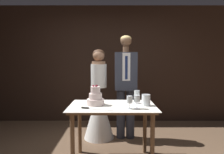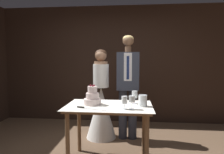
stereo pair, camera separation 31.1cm
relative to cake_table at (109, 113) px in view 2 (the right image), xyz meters
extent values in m
cube|color=black|center=(-0.09, 1.91, 0.62)|extent=(5.41, 0.12, 2.61)
cylinder|color=brown|center=(-0.50, -0.28, -0.31)|extent=(0.06, 0.06, 0.76)
cylinder|color=brown|center=(0.50, -0.28, -0.31)|extent=(0.06, 0.06, 0.76)
cylinder|color=brown|center=(-0.50, 0.28, -0.31)|extent=(0.06, 0.06, 0.76)
cylinder|color=brown|center=(0.50, 0.28, -0.31)|extent=(0.06, 0.06, 0.76)
cube|color=brown|center=(0.00, 0.00, 0.09)|extent=(1.11, 0.68, 0.03)
cube|color=white|center=(0.00, 0.00, 0.11)|extent=(1.17, 0.74, 0.01)
cylinder|color=beige|center=(-0.23, 0.03, 0.15)|extent=(0.24, 0.24, 0.08)
cylinder|color=beige|center=(-0.23, 0.03, 0.24)|extent=(0.18, 0.18, 0.08)
cylinder|color=beige|center=(-0.23, 0.03, 0.32)|extent=(0.13, 0.13, 0.09)
sphere|color=maroon|center=(-0.22, 0.03, 0.38)|extent=(0.02, 0.02, 0.02)
sphere|color=maroon|center=(-0.21, 0.06, 0.38)|extent=(0.02, 0.02, 0.02)
sphere|color=maroon|center=(-0.26, 0.04, 0.38)|extent=(0.02, 0.02, 0.02)
sphere|color=maroon|center=(-0.25, 0.01, 0.38)|extent=(0.02, 0.02, 0.02)
sphere|color=maroon|center=(-0.22, 0.00, 0.38)|extent=(0.02, 0.02, 0.02)
cube|color=silver|center=(-0.15, -0.24, 0.11)|extent=(0.31, 0.12, 0.00)
cylinder|color=black|center=(-0.35, -0.18, 0.12)|extent=(0.10, 0.05, 0.02)
cylinder|color=silver|center=(0.35, 0.14, 0.11)|extent=(0.08, 0.08, 0.00)
cylinder|color=silver|center=(0.35, 0.14, 0.16)|extent=(0.01, 0.01, 0.08)
cylinder|color=silver|center=(0.35, 0.14, 0.25)|extent=(0.08, 0.08, 0.10)
cylinder|color=maroon|center=(0.35, 0.14, 0.21)|extent=(0.07, 0.07, 0.03)
cylinder|color=silver|center=(0.22, -0.19, 0.11)|extent=(0.07, 0.07, 0.00)
cylinder|color=silver|center=(0.22, -0.19, 0.15)|extent=(0.01, 0.01, 0.07)
cylinder|color=silver|center=(0.22, -0.19, 0.23)|extent=(0.07, 0.07, 0.09)
cylinder|color=maroon|center=(0.22, -0.19, 0.20)|extent=(0.06, 0.06, 0.03)
cylinder|color=silver|center=(0.31, -0.18, 0.11)|extent=(0.08, 0.08, 0.00)
cylinder|color=silver|center=(0.31, -0.18, 0.16)|extent=(0.01, 0.01, 0.09)
cylinder|color=silver|center=(0.31, -0.18, 0.24)|extent=(0.08, 0.08, 0.08)
cylinder|color=silver|center=(0.46, -0.01, 0.19)|extent=(0.12, 0.12, 0.15)
cylinder|color=white|center=(0.46, -0.01, 0.15)|extent=(0.05, 0.05, 0.07)
sphere|color=#F9CC4C|center=(0.46, -0.01, 0.19)|extent=(0.02, 0.02, 0.02)
cone|color=white|center=(-0.24, 0.86, -0.23)|extent=(0.54, 0.54, 0.93)
cylinder|color=white|center=(-0.24, 0.86, 0.44)|extent=(0.28, 0.28, 0.41)
cylinder|color=#A37556|center=(-0.24, 0.86, 0.68)|extent=(0.24, 0.24, 0.05)
sphere|color=#A37556|center=(-0.24, 0.86, 0.80)|extent=(0.21, 0.21, 0.21)
ellipsoid|color=#472D1E|center=(-0.24, 0.88, 0.83)|extent=(0.21, 0.21, 0.16)
cylinder|color=#333847|center=(0.15, 0.86, -0.25)|extent=(0.15, 0.15, 0.88)
cylinder|color=#333847|center=(0.33, 0.86, -0.25)|extent=(0.15, 0.15, 0.88)
cube|color=#333847|center=(0.24, 0.86, 0.53)|extent=(0.39, 0.24, 0.66)
cube|color=white|center=(0.24, 0.74, 0.61)|extent=(0.14, 0.01, 0.48)
cube|color=navy|center=(0.24, 0.73, 0.59)|extent=(0.04, 0.01, 0.40)
cylinder|color=brown|center=(0.24, 0.86, 0.91)|extent=(0.11, 0.11, 0.10)
sphere|color=brown|center=(0.24, 0.86, 1.06)|extent=(0.20, 0.20, 0.20)
ellipsoid|color=#D6B770|center=(0.24, 0.87, 1.09)|extent=(0.20, 0.20, 0.13)
camera|label=1|loc=(0.00, -2.67, 0.74)|focal=32.00mm
camera|label=2|loc=(0.31, -2.65, 0.74)|focal=32.00mm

